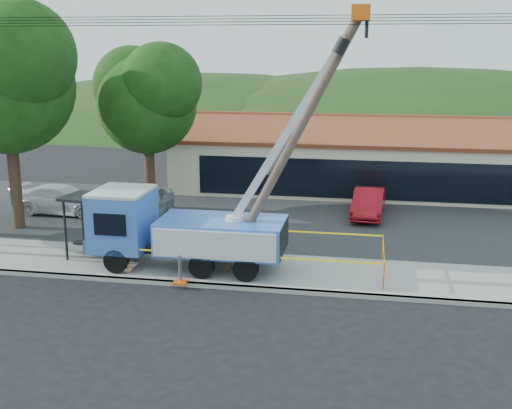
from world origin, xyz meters
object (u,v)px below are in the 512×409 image
object	(u,v)px
leaning_pole	(295,136)
car_red	(368,218)
car_silver	(144,221)
bus_shelter	(100,212)
utility_truck	(183,226)
car_white	(63,215)

from	to	relation	value
leaning_pole	car_red	bearing A→B (deg)	73.69
car_silver	car_red	size ratio (longest dim) A/B	1.11
bus_shelter	car_silver	xyz separation A→B (m)	(-0.41, 6.10, -2.08)
bus_shelter	car_red	bearing A→B (deg)	48.85
car_silver	car_red	distance (m)	11.57
bus_shelter	leaning_pole	bearing A→B (deg)	5.49
car_red	bus_shelter	bearing A→B (deg)	-137.10
car_silver	leaning_pole	bearing A→B (deg)	-34.59
bus_shelter	car_silver	bearing A→B (deg)	103.64
utility_truck	car_white	xyz separation A→B (m)	(-8.75, 7.16, -1.82)
bus_shelter	car_white	xyz separation A→B (m)	(-5.06, 6.60, -2.08)
car_silver	bus_shelter	bearing A→B (deg)	-82.45
bus_shelter	car_silver	distance (m)	6.46
bus_shelter	utility_truck	bearing A→B (deg)	1.15
bus_shelter	car_white	bearing A→B (deg)	137.30
leaning_pole	car_red	size ratio (longest dim) A/B	2.26
utility_truck	car_red	xyz separation A→B (m)	(7.16, 9.36, -1.82)
utility_truck	car_white	distance (m)	11.45
leaning_pole	bus_shelter	xyz separation A→B (m)	(-8.09, 0.61, -3.42)
car_red	car_white	xyz separation A→B (m)	(-15.91, -2.20, 0.00)
car_silver	utility_truck	bearing A→B (deg)	-54.70
utility_truck	leaning_pole	size ratio (longest dim) A/B	1.08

